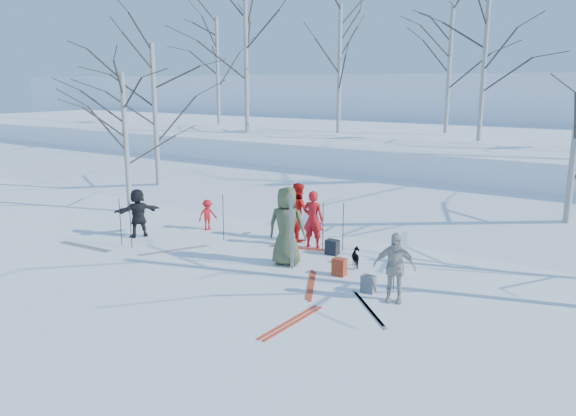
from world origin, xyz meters
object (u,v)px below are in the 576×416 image
Objects in this scene: skier_red_seated at (208,215)px; dog at (357,258)px; skier_cream_east at (394,267)px; skier_redor_behind at (298,211)px; skier_grey_west at (138,213)px; backpack_dark at (332,247)px; skier_red_north at (313,219)px; skier_olive_center at (287,226)px; backpack_grey at (368,284)px; backpack_red at (339,267)px.

dog is (5.50, -0.66, -0.24)m from skier_red_seated.
skier_cream_east reaches higher than skier_red_seated.
skier_grey_west is at bearing 63.55° from skier_redor_behind.
skier_red_seated is at bearing 45.97° from skier_redor_behind.
skier_red_seated is (-2.93, -0.65, -0.36)m from skier_redor_behind.
backpack_dark is at bearing -69.71° from dog.
dog is at bearing 143.02° from skier_red_north.
backpack_dark is at bearing -127.62° from skier_olive_center.
skier_grey_west is at bearing 155.50° from skier_cream_east.
skier_cream_east is (4.22, -2.91, -0.09)m from skier_redor_behind.
backpack_grey is (-0.66, 0.18, -0.56)m from skier_cream_east.
backpack_red is (2.51, -2.11, -0.63)m from skier_redor_behind.
skier_cream_east reaches higher than skier_grey_west.
backpack_red is (1.74, -1.66, -0.59)m from skier_red_north.
skier_red_north is 4.02× the size of backpack_dark.
skier_olive_center is 2.76m from backpack_grey.
backpack_red is (6.63, 0.26, -0.52)m from skier_grey_west.
dog is at bearing 124.85° from backpack_grey.
skier_redor_behind reaches higher than skier_red_north.
backpack_grey is (2.56, -0.62, -0.81)m from skier_olive_center.
skier_olive_center is 2.34m from skier_redor_behind.
dog reaches higher than backpack_dark.
skier_grey_west is 3.83× the size of backpack_grey.
dog is at bearing 115.02° from skier_cream_east.
skier_grey_west is at bearing 177.38° from backpack_grey.
backpack_grey is at bearing 84.09° from dog.
skier_red_north reaches higher than skier_grey_west.
skier_grey_west is at bearing -177.72° from backpack_red.
skier_red_seated is 2.28× the size of backpack_red.
skier_cream_east is 8.36m from skier_grey_west.
backpack_dark is at bearing 135.34° from backpack_grey.
skier_red_north is 3.66m from backpack_grey.
skier_cream_east is at bearing -39.02° from backpack_dark.
skier_red_seated is (-3.93, 1.46, -0.52)m from skier_olive_center.
skier_olive_center is 3.58× the size of dog.
backpack_red is at bearing 164.04° from skier_olive_center.
skier_olive_center is at bearing 86.38° from skier_red_north.
skier_red_north is at bearing 136.35° from backpack_red.
dog is 1.39× the size of backpack_dark.
backpack_red is at bearing -55.01° from backpack_dark.
skier_olive_center is 1.70m from backpack_red.
skier_cream_east reaches higher than backpack_red.
dog reaches higher than backpack_grey.
backpack_dark is at bearing 120.11° from skier_cream_east.
skier_red_north is 0.89m from skier_redor_behind.
skier_red_seated is 7.51m from skier_cream_east.
backpack_grey is at bearing -30.33° from backpack_red.
dog is 1.47× the size of backpack_grey.
skier_red_seated is at bearing 141.61° from skier_cream_east.
skier_red_seated is 2.52× the size of backpack_grey.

